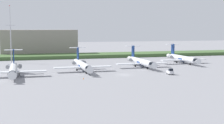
{
  "coord_description": "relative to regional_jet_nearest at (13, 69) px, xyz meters",
  "views": [
    {
      "loc": [
        -36.28,
        -114.68,
        17.25
      ],
      "look_at": [
        0.0,
        17.27,
        3.0
      ],
      "focal_mm": 52.84,
      "sensor_mm": 36.0,
      "label": 1
    }
  ],
  "objects": [
    {
      "name": "ground_plane",
      "position": [
        39.35,
        23.68,
        -2.54
      ],
      "size": [
        500.0,
        500.0,
        0.0
      ],
      "primitive_type": "plane",
      "color": "gray"
    },
    {
      "name": "grass_berm",
      "position": [
        39.35,
        69.46,
        -1.58
      ],
      "size": [
        320.0,
        20.0,
        1.92
      ],
      "primitive_type": "cube",
      "color": "#426033",
      "rests_on": "ground"
    },
    {
      "name": "regional_jet_nearest",
      "position": [
        0.0,
        0.0,
        0.0
      ],
      "size": [
        22.81,
        31.0,
        9.0
      ],
      "color": "silver",
      "rests_on": "ground"
    },
    {
      "name": "regional_jet_second",
      "position": [
        26.15,
        7.69,
        0.0
      ],
      "size": [
        22.81,
        31.0,
        9.0
      ],
      "color": "silver",
      "rests_on": "ground"
    },
    {
      "name": "regional_jet_third",
      "position": [
        53.31,
        14.2,
        0.0
      ],
      "size": [
        22.81,
        31.0,
        9.0
      ],
      "color": "silver",
      "rests_on": "ground"
    },
    {
      "name": "regional_jet_fourth",
      "position": [
        78.29,
        23.78,
        0.0
      ],
      "size": [
        22.81,
        31.0,
        9.0
      ],
      "color": "silver",
      "rests_on": "ground"
    },
    {
      "name": "antenna_mast",
      "position": [
        -2.07,
        50.49,
        9.15
      ],
      "size": [
        4.4,
        0.5,
        28.36
      ],
      "color": "#B2B2B7",
      "rests_on": "ground"
    },
    {
      "name": "distant_hangar",
      "position": [
        13.73,
        93.9,
        5.46
      ],
      "size": [
        45.31,
        29.85,
        15.99
      ],
      "primitive_type": "cube",
      "color": "gray",
      "rests_on": "ground"
    },
    {
      "name": "baggage_tug",
      "position": [
        55.89,
        -10.23,
        -1.53
      ],
      "size": [
        1.72,
        3.2,
        2.3
      ],
      "color": "silver",
      "rests_on": "ground"
    },
    {
      "name": "safety_cone_front_marker",
      "position": [
        22.92,
        -12.49,
        -2.26
      ],
      "size": [
        0.44,
        0.44,
        0.55
      ],
      "primitive_type": "cone",
      "color": "orange",
      "rests_on": "ground"
    }
  ]
}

